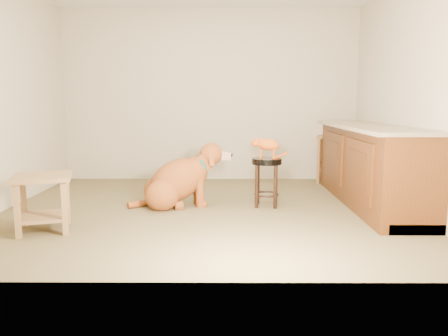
{
  "coord_description": "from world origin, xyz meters",
  "views": [
    {
      "loc": [
        0.25,
        -4.79,
        1.21
      ],
      "look_at": [
        0.22,
        0.18,
        0.45
      ],
      "focal_mm": 35.0,
      "sensor_mm": 36.0,
      "label": 1
    }
  ],
  "objects_px": {
    "padded_stool": "(267,172)",
    "tabby_kitten": "(266,145)",
    "side_table": "(43,194)",
    "wood_stool": "(330,158)",
    "golden_retriever": "(178,182)"
  },
  "relations": [
    {
      "from": "wood_stool",
      "to": "tabby_kitten",
      "type": "distance_m",
      "value": 1.9
    },
    {
      "from": "side_table",
      "to": "tabby_kitten",
      "type": "distance_m",
      "value": 2.42
    },
    {
      "from": "tabby_kitten",
      "to": "padded_stool",
      "type": "bearing_deg",
      "value": -5.72
    },
    {
      "from": "golden_retriever",
      "to": "wood_stool",
      "type": "bearing_deg",
      "value": 22.95
    },
    {
      "from": "golden_retriever",
      "to": "tabby_kitten",
      "type": "distance_m",
      "value": 1.1
    },
    {
      "from": "padded_stool",
      "to": "side_table",
      "type": "xyz_separation_m",
      "value": [
        -2.18,
        -0.99,
        -0.05
      ]
    },
    {
      "from": "golden_retriever",
      "to": "tabby_kitten",
      "type": "relative_size",
      "value": 2.71
    },
    {
      "from": "side_table",
      "to": "golden_retriever",
      "type": "distance_m",
      "value": 1.52
    },
    {
      "from": "padded_stool",
      "to": "tabby_kitten",
      "type": "xyz_separation_m",
      "value": [
        -0.01,
        0.0,
        0.31
      ]
    },
    {
      "from": "wood_stool",
      "to": "tabby_kitten",
      "type": "height_order",
      "value": "tabby_kitten"
    },
    {
      "from": "padded_stool",
      "to": "tabby_kitten",
      "type": "relative_size",
      "value": 1.26
    },
    {
      "from": "padded_stool",
      "to": "side_table",
      "type": "distance_m",
      "value": 2.4
    },
    {
      "from": "golden_retriever",
      "to": "tabby_kitten",
      "type": "xyz_separation_m",
      "value": [
        1.02,
        0.01,
        0.42
      ]
    },
    {
      "from": "side_table",
      "to": "padded_stool",
      "type": "bearing_deg",
      "value": 24.5
    },
    {
      "from": "golden_retriever",
      "to": "tabby_kitten",
      "type": "bearing_deg",
      "value": -12.28
    }
  ]
}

